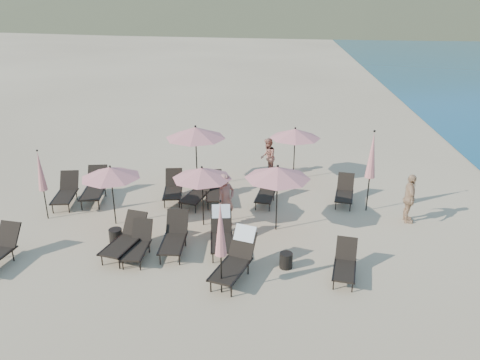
# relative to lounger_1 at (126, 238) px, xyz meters

# --- Properties ---
(ground) EXTENTS (800.00, 800.00, 0.00)m
(ground) POSITION_rel_lounger_1_xyz_m (2.74, -0.32, -0.47)
(ground) COLOR #D6BA8C
(ground) RESTS_ON ground
(lounger_1) EXTENTS (1.05, 1.84, 1.00)m
(lounger_1) POSITION_rel_lounger_1_xyz_m (0.00, 0.00, 0.00)
(lounger_1) COLOR black
(lounger_1) RESTS_ON ground
(lounger_2) EXTENTS (0.60, 1.52, 0.87)m
(lounger_2) POSITION_rel_lounger_1_xyz_m (0.41, -0.17, -0.06)
(lounger_2) COLOR black
(lounger_2) RESTS_ON ground
(lounger_3) EXTENTS (0.71, 1.72, 0.98)m
(lounger_3) POSITION_rel_lounger_1_xyz_m (1.35, 0.25, -0.01)
(lounger_3) COLOR black
(lounger_3) RESTS_ON ground
(lounger_4) EXTENTS (1.19, 1.94, 1.14)m
(lounger_4) POSITION_rel_lounger_1_xyz_m (3.24, -0.89, 0.08)
(lounger_4) COLOR black
(lounger_4) RESTS_ON ground
(lounger_5) EXTENTS (0.80, 1.54, 0.85)m
(lounger_5) POSITION_rel_lounger_1_xyz_m (6.08, -0.70, -0.07)
(lounger_5) COLOR black
(lounger_5) RESTS_ON ground
(lounger_6) EXTENTS (0.92, 1.80, 0.99)m
(lounger_6) POSITION_rel_lounger_1_xyz_m (-3.17, 3.17, -0.01)
(lounger_6) COLOR black
(lounger_6) RESTS_ON ground
(lounger_7) EXTENTS (0.86, 1.72, 0.95)m
(lounger_7) POSITION_rel_lounger_1_xyz_m (0.51, 3.88, -0.03)
(lounger_7) COLOR black
(lounger_7) RESTS_ON ground
(lounger_8) EXTENTS (0.92, 1.74, 0.95)m
(lounger_8) POSITION_rel_lounger_1_xyz_m (2.01, 3.84, -0.02)
(lounger_8) COLOR black
(lounger_8) RESTS_ON ground
(lounger_9) EXTENTS (1.03, 1.77, 0.96)m
(lounger_9) POSITION_rel_lounger_1_xyz_m (1.45, 3.58, -0.02)
(lounger_9) COLOR black
(lounger_9) RESTS_ON ground
(lounger_10) EXTENTS (0.78, 1.59, 0.88)m
(lounger_10) POSITION_rel_lounger_1_xyz_m (3.86, 3.86, -0.06)
(lounger_10) COLOR black
(lounger_10) RESTS_ON ground
(lounger_11) EXTENTS (0.84, 1.63, 0.89)m
(lounger_11) POSITION_rel_lounger_1_xyz_m (6.64, 4.12, -0.05)
(lounger_11) COLOR black
(lounger_11) RESTS_ON ground
(lounger_12) EXTENTS (0.98, 1.94, 1.07)m
(lounger_12) POSITION_rel_lounger_1_xyz_m (-2.28, 3.57, 0.03)
(lounger_12) COLOR black
(lounger_12) RESTS_ON ground
(lounger_13) EXTENTS (0.86, 1.79, 1.07)m
(lounger_13) POSITION_rel_lounger_1_xyz_m (2.68, 0.56, 0.04)
(lounger_13) COLOR black
(lounger_13) RESTS_ON ground
(umbrella_open_0) EXTENTS (1.86, 1.86, 2.01)m
(umbrella_open_0) POSITION_rel_lounger_1_xyz_m (-0.93, 1.77, 1.31)
(umbrella_open_0) COLOR black
(umbrella_open_0) RESTS_ON ground
(umbrella_open_1) EXTENTS (1.87, 1.87, 2.01)m
(umbrella_open_1) POSITION_rel_lounger_1_xyz_m (1.92, 1.92, 1.31)
(umbrella_open_1) COLOR black
(umbrella_open_1) RESTS_ON ground
(umbrella_open_2) EXTENTS (2.02, 2.02, 2.17)m
(umbrella_open_2) POSITION_rel_lounger_1_xyz_m (4.25, 1.81, 1.45)
(umbrella_open_2) COLOR black
(umbrella_open_2) RESTS_ON ground
(umbrella_open_3) EXTENTS (2.26, 2.26, 2.44)m
(umbrella_open_3) POSITION_rel_lounger_1_xyz_m (1.16, 5.17, 1.68)
(umbrella_open_3) COLOR black
(umbrella_open_3) RESTS_ON ground
(umbrella_open_4) EXTENTS (2.00, 2.00, 2.15)m
(umbrella_open_4) POSITION_rel_lounger_1_xyz_m (4.88, 6.27, 1.43)
(umbrella_open_4) COLOR black
(umbrella_open_4) RESTS_ON ground
(umbrella_closed_0) EXTENTS (0.29, 0.29, 2.51)m
(umbrella_closed_0) POSITION_rel_lounger_1_xyz_m (2.95, -1.69, 1.28)
(umbrella_closed_0) COLOR black
(umbrella_closed_0) RESTS_ON ground
(umbrella_closed_1) EXTENTS (0.33, 0.33, 2.86)m
(umbrella_closed_1) POSITION_rel_lounger_1_xyz_m (7.32, 3.49, 1.52)
(umbrella_closed_1) COLOR black
(umbrella_closed_1) RESTS_ON ground
(umbrella_closed_2) EXTENTS (0.28, 0.28, 2.40)m
(umbrella_closed_2) POSITION_rel_lounger_1_xyz_m (-3.29, 1.94, 1.20)
(umbrella_closed_2) COLOR black
(umbrella_closed_2) RESTS_ON ground
(side_table_0) EXTENTS (0.39, 0.39, 0.47)m
(side_table_0) POSITION_rel_lounger_1_xyz_m (-0.48, 0.50, -0.23)
(side_table_0) COLOR black
(side_table_0) RESTS_ON ground
(side_table_1) EXTENTS (0.36, 0.36, 0.44)m
(side_table_1) POSITION_rel_lounger_1_xyz_m (4.55, -0.40, -0.25)
(side_table_1) COLOR black
(side_table_1) RESTS_ON ground
(beachgoer_a) EXTENTS (0.74, 0.76, 1.76)m
(beachgoer_a) POSITION_rel_lounger_1_xyz_m (2.65, 1.93, 0.41)
(beachgoer_a) COLOR #A5695A
(beachgoer_a) RESTS_ON ground
(beachgoer_b) EXTENTS (0.62, 0.78, 1.56)m
(beachgoer_b) POSITION_rel_lounger_1_xyz_m (3.83, 6.60, 0.31)
(beachgoer_b) COLOR #AF6E5A
(beachgoer_b) RESTS_ON ground
(beachgoer_c) EXTENTS (0.44, 0.97, 1.64)m
(beachgoer_c) POSITION_rel_lounger_1_xyz_m (8.49, 2.74, 0.35)
(beachgoer_c) COLOR tan
(beachgoer_c) RESTS_ON ground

